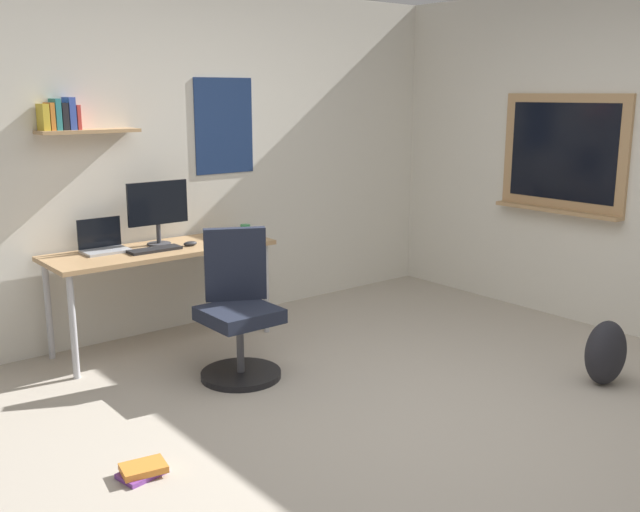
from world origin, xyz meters
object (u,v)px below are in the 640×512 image
object	(u,v)px
monitor_primary	(158,208)
backpack	(606,353)
keyboard	(155,250)
book_stack_on_floor	(143,470)
laptop	(103,244)
desk	(161,257)
coffee_mug	(245,230)
computer_mouse	(190,244)
office_chair	(239,314)

from	to	relation	value
monitor_primary	backpack	bearing A→B (deg)	-54.47
keyboard	book_stack_on_floor	world-z (taller)	keyboard
backpack	book_stack_on_floor	distance (m)	2.89
backpack	laptop	bearing A→B (deg)	130.64
desk	monitor_primary	xyz separation A→B (m)	(0.04, 0.09, 0.34)
coffee_mug	laptop	bearing A→B (deg)	171.26
backpack	book_stack_on_floor	world-z (taller)	backpack
desk	keyboard	bearing A→B (deg)	-137.92
desk	computer_mouse	world-z (taller)	computer_mouse
coffee_mug	backpack	world-z (taller)	coffee_mug
desk	office_chair	xyz separation A→B (m)	(0.12, -0.83, -0.25)
computer_mouse	book_stack_on_floor	distance (m)	2.07
book_stack_on_floor	coffee_mug	bearing A→B (deg)	44.28
office_chair	backpack	distance (m)	2.34
monitor_primary	computer_mouse	size ratio (longest dim) A/B	4.46
desk	monitor_primary	bearing A→B (deg)	66.63
backpack	office_chair	bearing A→B (deg)	137.24
desk	laptop	bearing A→B (deg)	158.69
keyboard	computer_mouse	size ratio (longest dim) A/B	3.56
computer_mouse	book_stack_on_floor	world-z (taller)	computer_mouse
book_stack_on_floor	laptop	bearing A→B (deg)	71.74
monitor_primary	coffee_mug	size ratio (longest dim) A/B	5.04
computer_mouse	backpack	world-z (taller)	computer_mouse
office_chair	monitor_primary	world-z (taller)	monitor_primary
laptop	monitor_primary	xyz separation A→B (m)	(0.40, -0.05, 0.22)
laptop	book_stack_on_floor	size ratio (longest dim) A/B	1.29
coffee_mug	book_stack_on_floor	distance (m)	2.43
coffee_mug	desk	bearing A→B (deg)	178.15
computer_mouse	desk	bearing A→B (deg)	159.96
laptop	book_stack_on_floor	world-z (taller)	laptop
laptop	keyboard	bearing A→B (deg)	-37.22
monitor_primary	coffee_mug	bearing A→B (deg)	-9.89
desk	backpack	distance (m)	3.06
coffee_mug	book_stack_on_floor	size ratio (longest dim) A/B	0.38
laptop	coffee_mug	xyz separation A→B (m)	(1.07, -0.16, -0.01)
coffee_mug	backpack	bearing A→B (deg)	-64.80
keyboard	computer_mouse	xyz separation A→B (m)	(0.28, 0.00, 0.01)
keyboard	computer_mouse	world-z (taller)	computer_mouse
coffee_mug	book_stack_on_floor	bearing A→B (deg)	-135.72
computer_mouse	coffee_mug	world-z (taller)	coffee_mug
keyboard	backpack	bearing A→B (deg)	-50.77
office_chair	backpack	bearing A→B (deg)	-42.76
monitor_primary	computer_mouse	distance (m)	0.34
monitor_primary	desk	bearing A→B (deg)	-113.37
coffee_mug	backpack	xyz separation A→B (m)	(1.13, -2.39, -0.56)
keyboard	backpack	size ratio (longest dim) A/B	0.89
coffee_mug	book_stack_on_floor	xyz separation A→B (m)	(-1.66, -1.61, -0.74)
monitor_primary	book_stack_on_floor	bearing A→B (deg)	-119.77
laptop	monitor_primary	distance (m)	0.46
monitor_primary	coffee_mug	distance (m)	0.71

